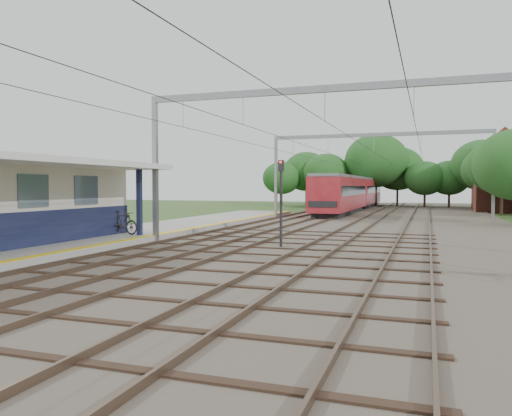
% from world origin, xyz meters
% --- Properties ---
extents(ballast_bed, '(18.00, 90.00, 0.10)m').
position_xyz_m(ballast_bed, '(4.00, 30.00, 0.05)').
color(ballast_bed, '#473D33').
rests_on(ballast_bed, ground).
extents(platform, '(5.00, 52.00, 0.35)m').
position_xyz_m(platform, '(-7.50, 14.00, 0.17)').
color(platform, gray).
rests_on(platform, ground).
extents(yellow_stripe, '(0.45, 52.00, 0.01)m').
position_xyz_m(yellow_stripe, '(-5.25, 14.00, 0.35)').
color(yellow_stripe, yellow).
rests_on(yellow_stripe, platform).
extents(rail_tracks, '(11.80, 88.00, 0.15)m').
position_xyz_m(rail_tracks, '(1.50, 30.00, 0.18)').
color(rail_tracks, brown).
rests_on(rail_tracks, ballast_bed).
extents(catenary_system, '(17.22, 88.00, 7.00)m').
position_xyz_m(catenary_system, '(3.39, 25.28, 5.51)').
color(catenary_system, gray).
rests_on(catenary_system, ground).
extents(tree_band, '(31.72, 30.88, 8.82)m').
position_xyz_m(tree_band, '(3.84, 57.12, 4.92)').
color(tree_band, '#382619').
rests_on(tree_band, ground).
extents(bicycle, '(1.99, 0.94, 1.15)m').
position_xyz_m(bicycle, '(-6.85, 15.00, 0.93)').
color(bicycle, black).
rests_on(bicycle, platform).
extents(train, '(2.79, 34.68, 3.67)m').
position_xyz_m(train, '(-0.50, 50.31, 2.05)').
color(train, black).
rests_on(train, ballast_bed).
extents(signal_post, '(0.30, 0.28, 3.86)m').
position_xyz_m(signal_post, '(1.35, 14.76, 2.33)').
color(signal_post, black).
rests_on(signal_post, ground).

